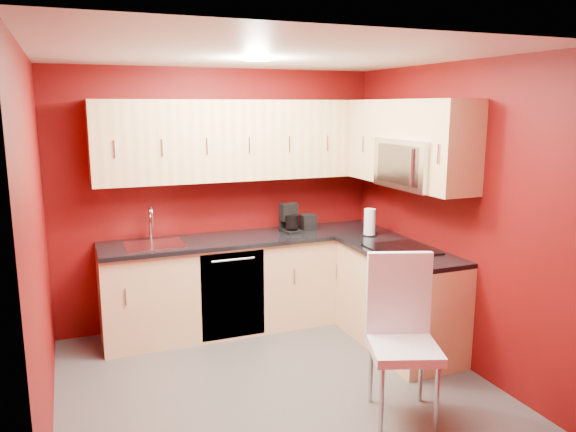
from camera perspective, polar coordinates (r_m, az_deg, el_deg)
floor at (r=4.61m, az=-1.59°, el=-16.57°), size 3.20×3.20×0.00m
ceiling at (r=4.10m, az=-1.78°, el=16.10°), size 3.20×3.20×0.00m
wall_back at (r=5.59m, az=-6.96°, el=1.84°), size 3.20×0.00×3.20m
wall_front at (r=2.87m, az=8.73°, el=-7.19°), size 3.20×0.00×3.20m
wall_left at (r=3.95m, az=-24.09°, el=-2.96°), size 0.00×3.00×3.00m
wall_right at (r=4.95m, az=15.99°, el=0.29°), size 0.00×3.00×3.00m
base_cabinets_back at (r=5.56m, az=-3.95°, el=-6.82°), size 2.80×0.60×0.87m
base_cabinets_right at (r=5.19m, az=11.15°, el=-8.33°), size 0.60×1.30×0.87m
countertop_back at (r=5.42m, az=-3.97°, el=-2.28°), size 2.80×0.63×0.04m
countertop_right at (r=5.04m, az=11.30°, el=-3.52°), size 0.63×1.27×0.04m
upper_cabinets_back at (r=5.41m, az=-4.56°, el=7.71°), size 2.80×0.35×0.75m
upper_cabinets_right at (r=5.13m, az=11.79°, el=8.03°), size 0.35×1.55×0.75m
microwave at (r=4.93m, az=12.93°, el=5.21°), size 0.42×0.76×0.42m
cooktop at (r=5.00m, az=11.48°, el=-3.34°), size 0.50×0.55×0.01m
sink at (r=5.23m, az=-13.48°, el=-2.45°), size 0.52×0.42×0.35m
dishwasher_front at (r=5.22m, az=-5.61°, el=-8.03°), size 0.60×0.02×0.82m
downlight at (r=4.38m, az=-3.17°, el=15.57°), size 0.20×0.20×0.01m
coffee_maker at (r=5.54m, az=0.35°, el=-0.25°), size 0.20×0.25×0.28m
napkin_holder at (r=5.68m, az=2.05°, el=-0.63°), size 0.15×0.15×0.15m
paper_towel at (r=5.48m, az=8.31°, el=-0.62°), size 0.19×0.19×0.26m
dining_chair at (r=4.02m, az=11.72°, el=-12.24°), size 0.59×0.61×1.13m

